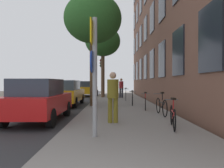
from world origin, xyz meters
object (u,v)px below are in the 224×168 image
tree_near (94,20)px  pedestrian_0 (114,94)px  bicycle_0 (174,116)px  bicycle_2 (146,103)px  car_0 (40,100)px  bicycle_3 (133,99)px  car_2 (90,88)px  sign_post (95,67)px  car_1 (67,93)px  traffic_light (103,70)px  tree_far (104,42)px  bicycle_1 (162,106)px  pedestrian_1 (122,87)px  bicycle_4 (127,95)px

tree_near → pedestrian_0: size_ratio=3.82×
bicycle_0 → bicycle_2: (-0.14, 4.49, -0.01)m
bicycle_2 → car_0: bearing=-148.4°
bicycle_3 → car_2: bearing=110.6°
sign_post → bicycle_2: sign_post is taller
tree_near → bicycle_0: (3.00, -6.32, -4.77)m
car_0 → car_1: size_ratio=0.88×
traffic_light → tree_far: bearing=-84.5°
tree_near → pedestrian_0: tree_near is taller
bicycle_0 → bicycle_2: size_ratio=1.00×
tree_near → tree_far: same height
sign_post → bicycle_1: bearing=54.7°
bicycle_0 → car_0: car_0 is taller
bicycle_0 → pedestrian_1: size_ratio=0.94×
bicycle_4 → car_1: size_ratio=0.40×
tree_far → pedestrian_1: (1.70, -0.71, -4.20)m
bicycle_1 → car_0: car_0 is taller
tree_far → bicycle_2: bearing=-74.3°
traffic_light → tree_far: size_ratio=0.56×
traffic_light → pedestrian_0: bearing=-85.9°
bicycle_2 → car_2: size_ratio=0.38×
sign_post → bicycle_2: size_ratio=1.87×
bicycle_1 → bicycle_2: 1.98m
bicycle_3 → bicycle_4: size_ratio=0.95×
tree_near → tree_far: 7.35m
traffic_light → pedestrian_0: 13.99m
traffic_light → bicycle_2: bearing=-75.3°
car_2 → bicycle_2: bearing=-70.9°
bicycle_2 → pedestrian_0: (-1.68, -3.65, 0.64)m
traffic_light → bicycle_0: size_ratio=2.30×
bicycle_1 → pedestrian_1: size_ratio=1.02×
bicycle_2 → pedestrian_1: pedestrian_1 is taller
car_2 → pedestrian_1: bearing=-48.8°
sign_post → car_1: sign_post is taller
bicycle_0 → pedestrian_0: size_ratio=0.94×
bicycle_1 → car_0: bearing=-170.4°
bicycle_0 → bicycle_1: bicycle_1 is taller
traffic_light → pedestrian_0: (0.99, -13.87, -1.57)m
bicycle_2 → car_0: car_0 is taller
tree_near → bicycle_4: 6.45m
pedestrian_1 → car_1: 6.82m
tree_near → bicycle_1: bearing=-49.4°
pedestrian_1 → car_0: pedestrian_1 is taller
bicycle_0 → car_0: (-4.66, 1.72, 0.36)m
traffic_light → car_2: 3.23m
bicycle_3 → pedestrian_1: size_ratio=0.97×
bicycle_3 → pedestrian_1: pedestrian_1 is taller
tree_far → bicycle_0: (2.72, -13.67, -4.83)m
car_1 → bicycle_3: bearing=-8.2°
tree_near → car_0: size_ratio=1.69×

